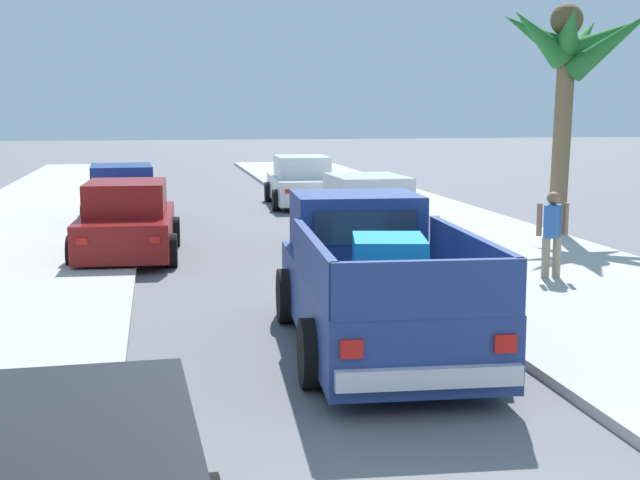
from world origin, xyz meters
TOP-DOWN VIEW (x-y plane):
  - sidewalk_right at (4.81, 12.00)m, footprint 5.10×60.00m
  - curb_left at (-3.66, 12.00)m, footprint 0.16×60.00m
  - curb_right at (3.66, 12.00)m, footprint 0.16×60.00m
  - pickup_truck at (0.81, 5.53)m, footprint 2.42×5.31m
  - car_right_near at (2.66, 13.44)m, footprint 2.10×4.29m
  - car_left_mid at (-2.45, 12.92)m, footprint 2.17×4.32m
  - car_right_mid at (2.53, 21.54)m, footprint 2.14×4.31m
  - car_left_far at (-2.74, 18.14)m, footprint 2.18×4.32m
  - palm_tree_right_fore at (7.36, 13.72)m, footprint 3.85×3.96m
  - pedestrian at (4.71, 8.71)m, footprint 0.57×0.44m

SIDE VIEW (x-z plane):
  - curb_left at x=-3.66m, z-range 0.00..0.10m
  - curb_right at x=3.66m, z-range 0.00..0.10m
  - sidewalk_right at x=4.81m, z-range 0.00..0.12m
  - car_right_near at x=2.66m, z-range -0.06..1.48m
  - car_left_mid at x=-2.45m, z-range -0.06..1.48m
  - car_right_mid at x=2.53m, z-range -0.06..1.48m
  - car_left_far at x=-2.74m, z-range -0.06..1.48m
  - pickup_truck at x=0.81m, z-range -0.11..1.69m
  - pedestrian at x=4.71m, z-range 0.12..1.71m
  - palm_tree_right_fore at x=7.36m, z-range 1.64..6.94m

